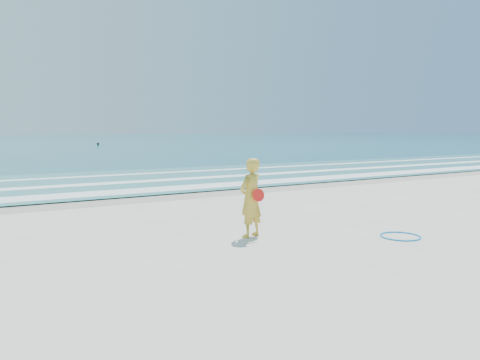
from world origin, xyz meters
TOP-DOWN VIEW (x-y plane):
  - ground at (0.00, 0.00)m, footprint 400.00×400.00m
  - wet_sand at (0.00, 9.00)m, footprint 400.00×2.40m
  - shallow at (0.00, 14.00)m, footprint 400.00×10.00m
  - foam_near at (0.00, 10.30)m, footprint 400.00×1.40m
  - foam_mid at (0.00, 13.20)m, footprint 400.00×0.90m
  - foam_far at (0.00, 16.50)m, footprint 400.00×0.60m
  - hoop at (2.15, 0.56)m, footprint 0.92×0.92m
  - buoy at (11.16, 61.54)m, footprint 0.35×0.35m
  - woman at (-0.56, 2.21)m, footprint 0.71×0.58m

SIDE VIEW (x-z plane):
  - ground at x=0.00m, z-range 0.00..0.00m
  - wet_sand at x=0.00m, z-range 0.00..0.00m
  - hoop at x=2.15m, z-range 0.00..0.03m
  - shallow at x=0.00m, z-range 0.04..0.05m
  - foam_near at x=0.00m, z-range 0.05..0.06m
  - foam_mid at x=0.00m, z-range 0.05..0.06m
  - foam_far at x=0.00m, z-range 0.05..0.06m
  - buoy at x=11.16m, z-range 0.04..0.39m
  - woman at x=-0.56m, z-range 0.00..1.67m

